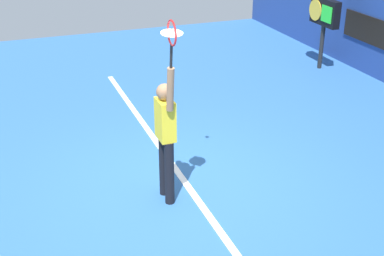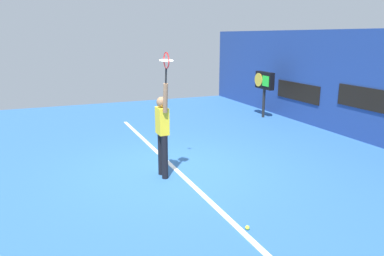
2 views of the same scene
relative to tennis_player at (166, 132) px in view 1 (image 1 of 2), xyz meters
The scene contains 6 objects.
ground_plane 1.09m from the tennis_player, 135.46° to the left, with size 18.00×18.00×0.00m, color #2D609E.
sponsor_banner_portside 6.77m from the tennis_player, 119.01° to the left, with size 2.20×0.03×0.60m, color black.
court_baseline 1.11m from the tennis_player, 127.40° to the left, with size 10.00×0.10×0.01m, color white.
tennis_player is the anchor object (origin of this frame).
tennis_racket 1.42m from the tennis_player, ahead, with size 0.35×0.27×0.62m.
scoreboard_clock 6.66m from the tennis_player, 129.01° to the left, with size 0.96×0.20×1.63m.
Camera 1 is at (6.35, -2.19, 4.01)m, focal length 49.84 mm.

